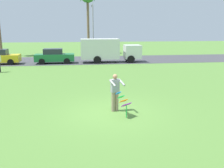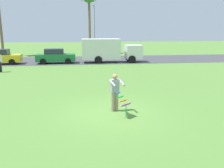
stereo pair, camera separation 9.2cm
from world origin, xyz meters
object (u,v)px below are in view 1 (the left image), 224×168
Objects in this scene: streetlight_pole at (93,27)px; kite_held at (124,101)px; parked_car_green at (54,56)px; parked_truck_white_box at (107,50)px; person_kite_flyer at (115,91)px.

kite_held is at bearing -90.45° from streetlight_pole.
streetlight_pole is at bearing 89.55° from kite_held.
kite_held is 17.72m from parked_car_green.
parked_truck_white_box is (1.29, 17.14, 0.72)m from kite_held.
parked_truck_white_box is (1.54, 16.36, 0.46)m from person_kite_flyer.
streetlight_pole is (-1.09, 7.71, 2.59)m from parked_truck_white_box.
person_kite_flyer is at bearing -91.06° from streetlight_pole.
person_kite_flyer reaches higher than parked_car_green.
person_kite_flyer is 1.64× the size of kite_held.
parked_truck_white_box reaches higher than kite_held.
parked_car_green is 5.84m from parked_truck_white_box.
parked_car_green is 9.59m from streetlight_pole.
person_kite_flyer is 16.91m from parked_car_green.
kite_held is at bearing -72.06° from person_kite_flyer.
kite_held is (0.25, -0.77, -0.26)m from person_kite_flyer.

